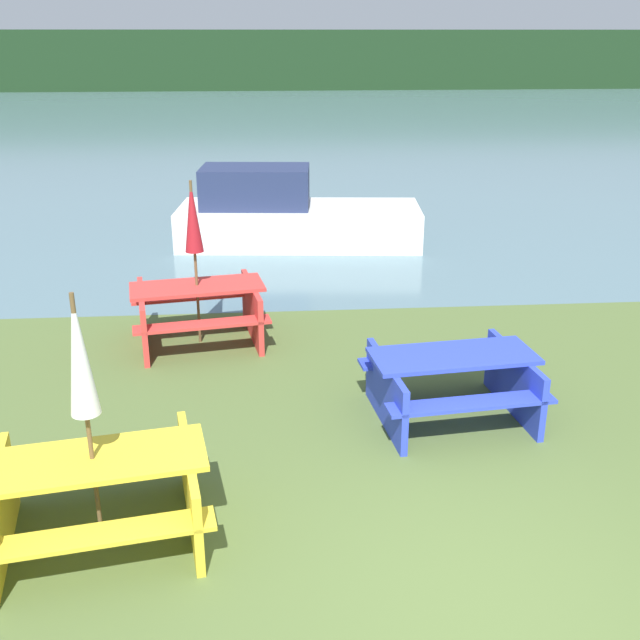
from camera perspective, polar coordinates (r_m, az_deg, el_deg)
name	(u,v)px	position (r m, az deg, el deg)	size (l,w,h in m)	color
ground_plane	(482,618)	(5.78, 12.22, -21.34)	(60.00, 60.00, 0.00)	#516633
water	(292,122)	(35.60, -2.17, 14.87)	(60.00, 50.00, 0.00)	slate
far_treeline	(279,60)	(55.41, -3.13, 19.16)	(80.00, 1.60, 4.00)	#193319
picnic_table_yellow	(96,490)	(6.35, -16.68, -12.33)	(1.97, 1.66, 0.75)	yellow
picnic_table_blue	(452,379)	(8.01, 10.00, -4.44)	(1.85, 1.56, 0.74)	blue
picnic_table_red	(198,308)	(9.93, -9.26, 0.90)	(1.91, 1.65, 0.79)	red
umbrella_white	(80,359)	(5.82, -17.85, -2.81)	(0.23, 0.23, 2.12)	brown
umbrella_crimson	(193,219)	(9.59, -9.67, 7.59)	(0.23, 0.23, 2.15)	brown
boat	(289,216)	(14.52, -2.37, 7.91)	(4.73, 2.06, 1.49)	silver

